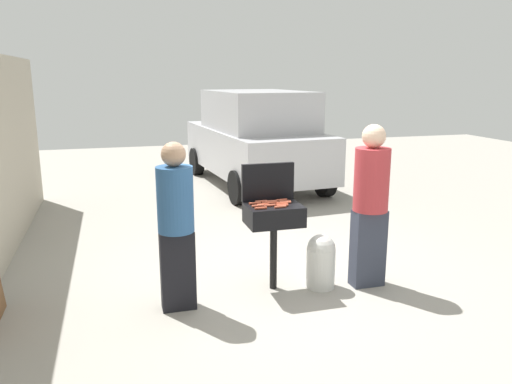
{
  "coord_description": "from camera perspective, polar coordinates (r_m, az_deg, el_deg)",
  "views": [
    {
      "loc": [
        -1.83,
        -5.11,
        2.33
      ],
      "look_at": [
        -0.26,
        0.36,
        1.0
      ],
      "focal_mm": 35.02,
      "sensor_mm": 36.0,
      "label": 1
    }
  ],
  "objects": [
    {
      "name": "person_right",
      "position": [
        5.63,
        12.94,
        -0.94
      ],
      "size": [
        0.38,
        0.38,
        1.83
      ],
      "rotation": [
        0.0,
        0.0,
        3.04
      ],
      "color": "#333847",
      "rests_on": "ground"
    },
    {
      "name": "hot_dog_10",
      "position": [
        5.5,
        3.32,
        -1.09
      ],
      "size": [
        0.13,
        0.03,
        0.03
      ],
      "primitive_type": "cylinder",
      "rotation": [
        0.0,
        1.57,
        -0.06
      ],
      "color": "#C6593D",
      "rests_on": "bbq_grill"
    },
    {
      "name": "hot_dog_9",
      "position": [
        5.37,
        0.81,
        -1.43
      ],
      "size": [
        0.13,
        0.04,
        0.03
      ],
      "primitive_type": "cylinder",
      "rotation": [
        0.0,
        1.57,
        0.11
      ],
      "color": "#AD4228",
      "rests_on": "bbq_grill"
    },
    {
      "name": "hot_dog_6",
      "position": [
        5.36,
        2.96,
        -1.46
      ],
      "size": [
        0.13,
        0.04,
        0.03
      ],
      "primitive_type": "cylinder",
      "rotation": [
        0.0,
        1.57,
        -0.09
      ],
      "color": "#AD4228",
      "rests_on": "bbq_grill"
    },
    {
      "name": "hot_dog_8",
      "position": [
        5.33,
        3.03,
        -1.54
      ],
      "size": [
        0.13,
        0.03,
        0.03
      ],
      "primitive_type": "cylinder",
      "rotation": [
        0.0,
        1.57,
        -0.03
      ],
      "color": "#B74C33",
      "rests_on": "bbq_grill"
    },
    {
      "name": "hot_dog_11",
      "position": [
        5.28,
        2.79,
        -1.69
      ],
      "size": [
        0.13,
        0.03,
        0.03
      ],
      "primitive_type": "cylinder",
      "rotation": [
        0.0,
        1.57,
        0.05
      ],
      "color": "#C6593D",
      "rests_on": "bbq_grill"
    },
    {
      "name": "hot_dog_15",
      "position": [
        5.45,
        1.33,
        -1.2
      ],
      "size": [
        0.13,
        0.03,
        0.03
      ],
      "primitive_type": "cylinder",
      "rotation": [
        0.0,
        1.57,
        -0.06
      ],
      "color": "#B74C33",
      "rests_on": "bbq_grill"
    },
    {
      "name": "hot_dog_3",
      "position": [
        5.46,
        3.34,
        -1.21
      ],
      "size": [
        0.13,
        0.04,
        0.03
      ],
      "primitive_type": "cylinder",
      "rotation": [
        0.0,
        1.57,
        -0.09
      ],
      "color": "#C6593D",
      "rests_on": "bbq_grill"
    },
    {
      "name": "hot_dog_7",
      "position": [
        5.43,
        1.95,
        -1.25
      ],
      "size": [
        0.13,
        0.03,
        0.03
      ],
      "primitive_type": "cylinder",
      "rotation": [
        0.0,
        1.57,
        -0.01
      ],
      "color": "#B74C33",
      "rests_on": "bbq_grill"
    },
    {
      "name": "hot_dog_12",
      "position": [
        5.56,
        2.92,
        -0.92
      ],
      "size": [
        0.13,
        0.04,
        0.03
      ],
      "primitive_type": "cylinder",
      "rotation": [
        0.0,
        1.57,
        0.07
      ],
      "color": "#B74C33",
      "rests_on": "bbq_grill"
    },
    {
      "name": "bbq_grill",
      "position": [
        5.44,
        2.04,
        -2.98
      ],
      "size": [
        0.6,
        0.44,
        0.96
      ],
      "color": "black",
      "rests_on": "ground"
    },
    {
      "name": "parked_minivan",
      "position": [
        10.74,
        -0.06,
        6.19
      ],
      "size": [
        2.33,
        4.55,
        2.02
      ],
      "rotation": [
        0.0,
        0.0,
        3.23
      ],
      "color": "#B7B7BC",
      "rests_on": "ground"
    },
    {
      "name": "hot_dog_5",
      "position": [
        5.22,
        0.55,
        -1.85
      ],
      "size": [
        0.13,
        0.03,
        0.03
      ],
      "primitive_type": "cylinder",
      "rotation": [
        0.0,
        1.57,
        0.01
      ],
      "color": "#B74C33",
      "rests_on": "bbq_grill"
    },
    {
      "name": "ground_plane",
      "position": [
        5.9,
        3.41,
        -10.11
      ],
      "size": [
        24.0,
        24.0,
        0.0
      ],
      "primitive_type": "plane",
      "color": "#9E998E"
    },
    {
      "name": "grill_lid_open",
      "position": [
        5.56,
        1.37,
        1.16
      ],
      "size": [
        0.6,
        0.05,
        0.42
      ],
      "primitive_type": "cube",
      "color": "black",
      "rests_on": "bbq_grill"
    },
    {
      "name": "propane_tank",
      "position": [
        5.67,
        7.42,
        -7.71
      ],
      "size": [
        0.32,
        0.32,
        0.62
      ],
      "color": "silver",
      "rests_on": "ground"
    },
    {
      "name": "hot_dog_14",
      "position": [
        5.49,
        0.56,
        -1.09
      ],
      "size": [
        0.13,
        0.03,
        0.03
      ],
      "primitive_type": "cylinder",
      "rotation": [
        0.0,
        1.57,
        0.06
      ],
      "color": "#C6593D",
      "rests_on": "bbq_grill"
    },
    {
      "name": "hot_dog_1",
      "position": [
        5.31,
        0.19,
        -1.58
      ],
      "size": [
        0.13,
        0.03,
        0.03
      ],
      "primitive_type": "cylinder",
      "rotation": [
        0.0,
        1.57,
        0.03
      ],
      "color": "#C6593D",
      "rests_on": "bbq_grill"
    },
    {
      "name": "hot_dog_13",
      "position": [
        5.42,
        -0.14,
        -1.29
      ],
      "size": [
        0.13,
        0.03,
        0.03
      ],
      "primitive_type": "cylinder",
      "rotation": [
        0.0,
        1.57,
        0.0
      ],
      "color": "#B74C33",
      "rests_on": "bbq_grill"
    },
    {
      "name": "hot_dog_0",
      "position": [
        5.5,
        1.69,
        -1.08
      ],
      "size": [
        0.13,
        0.04,
        0.03
      ],
      "primitive_type": "cylinder",
      "rotation": [
        0.0,
        1.57,
        -0.08
      ],
      "color": "#C6593D",
      "rests_on": "bbq_grill"
    },
    {
      "name": "hot_dog_4",
      "position": [
        5.42,
        3.01,
        -1.31
      ],
      "size": [
        0.13,
        0.03,
        0.03
      ],
      "primitive_type": "cylinder",
      "rotation": [
        0.0,
        1.57,
        -0.02
      ],
      "color": "#AD4228",
      "rests_on": "bbq_grill"
    },
    {
      "name": "person_left",
      "position": [
        4.99,
        -9.13,
        -3.28
      ],
      "size": [
        0.36,
        0.36,
        1.72
      ],
      "rotation": [
        0.0,
        0.0,
        0.15
      ],
      "color": "black",
      "rests_on": "ground"
    },
    {
      "name": "hot_dog_2",
      "position": [
        5.33,
        1.55,
        -1.54
      ],
      "size": [
        0.13,
        0.03,
        0.03
      ],
      "primitive_type": "cylinder",
      "rotation": [
        0.0,
        1.57,
        0.04
      ],
      "color": "#C6593D",
      "rests_on": "bbq_grill"
    }
  ]
}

